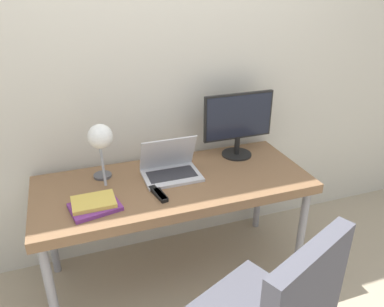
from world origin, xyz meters
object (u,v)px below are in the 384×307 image
at_px(desk_lamp, 100,140).
at_px(book_stack, 94,205).
at_px(laptop, 171,168).
at_px(monitor, 238,121).

distance_m(desk_lamp, book_stack, 0.36).
bearing_deg(book_stack, desk_lamp, 67.00).
height_order(laptop, book_stack, laptop).
height_order(laptop, desk_lamp, desk_lamp).
bearing_deg(desk_lamp, monitor, 8.76).
height_order(monitor, book_stack, monitor).
xyz_separation_m(monitor, book_stack, (-1.00, -0.34, -0.23)).
xyz_separation_m(laptop, desk_lamp, (-0.41, -0.01, 0.25)).
height_order(desk_lamp, book_stack, desk_lamp).
bearing_deg(laptop, desk_lamp, -178.20).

